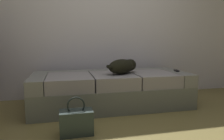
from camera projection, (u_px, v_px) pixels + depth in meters
The scene contains 5 objects.
back_wall at pixel (102, 11), 3.37m from camera, with size 6.40×0.10×2.80m, color silver.
couch at pixel (111, 89), 2.91m from camera, with size 2.14×0.91×0.47m.
dog_dark at pixel (123, 66), 2.81m from camera, with size 0.54×0.46×0.20m.
tv_remote at pixel (176, 71), 3.04m from camera, with size 0.04×0.15×0.02m, color black.
handbag at pixel (76, 122), 2.00m from camera, with size 0.32×0.18×0.38m.
Camera 1 is at (-0.64, -1.64, 0.90)m, focal length 32.90 mm.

